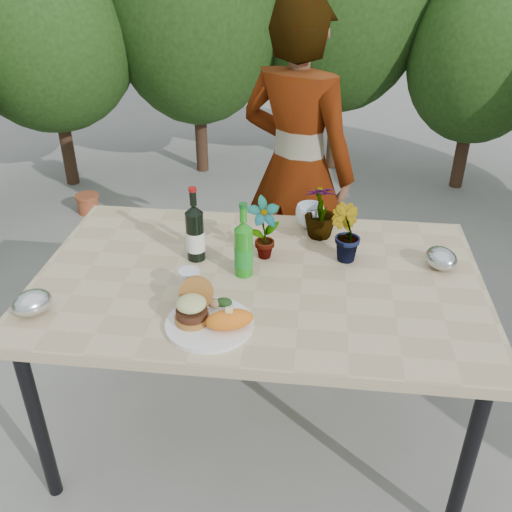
# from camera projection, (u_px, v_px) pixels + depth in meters

# --- Properties ---
(ground) EXTENTS (80.00, 80.00, 0.00)m
(ground) POSITION_uv_depth(u_px,v_px,m) (258.00, 423.00, 2.44)
(ground) COLOR slate
(ground) RESTS_ON ground
(patio_table) EXTENTS (1.60, 1.00, 0.75)m
(patio_table) POSITION_uv_depth(u_px,v_px,m) (259.00, 289.00, 2.09)
(patio_table) COLOR tan
(patio_table) RESTS_ON ground
(shrub_hedge) EXTENTS (6.89, 5.06, 2.28)m
(shrub_hedge) POSITION_uv_depth(u_px,v_px,m) (261.00, 65.00, 3.25)
(shrub_hedge) COLOR #382316
(shrub_hedge) RESTS_ON ground
(dinner_plate) EXTENTS (0.28, 0.28, 0.01)m
(dinner_plate) POSITION_uv_depth(u_px,v_px,m) (210.00, 324.00, 1.80)
(dinner_plate) COLOR white
(dinner_plate) RESTS_ON patio_table
(burger_stack) EXTENTS (0.11, 0.16, 0.11)m
(burger_stack) POSITION_uv_depth(u_px,v_px,m) (193.00, 306.00, 1.79)
(burger_stack) COLOR #B7722D
(burger_stack) RESTS_ON dinner_plate
(sweet_potato) EXTENTS (0.17, 0.12, 0.06)m
(sweet_potato) POSITION_uv_depth(u_px,v_px,m) (230.00, 320.00, 1.75)
(sweet_potato) COLOR orange
(sweet_potato) RESTS_ON dinner_plate
(grilled_veg) EXTENTS (0.08, 0.05, 0.03)m
(grilled_veg) POSITION_uv_depth(u_px,v_px,m) (220.00, 302.00, 1.87)
(grilled_veg) COLOR olive
(grilled_veg) RESTS_ON dinner_plate
(wine_bottle) EXTENTS (0.07, 0.07, 0.29)m
(wine_bottle) POSITION_uv_depth(u_px,v_px,m) (195.00, 233.00, 2.11)
(wine_bottle) COLOR black
(wine_bottle) RESTS_ON patio_table
(sparkling_water) EXTENTS (0.07, 0.07, 0.28)m
(sparkling_water) POSITION_uv_depth(u_px,v_px,m) (244.00, 249.00, 2.02)
(sparkling_water) COLOR #1C8518
(sparkling_water) RESTS_ON patio_table
(plastic_cup) EXTENTS (0.07, 0.07, 0.09)m
(plastic_cup) POSITION_uv_depth(u_px,v_px,m) (190.00, 283.00, 1.93)
(plastic_cup) COLOR silver
(plastic_cup) RESTS_ON patio_table
(seedling_left) EXTENTS (0.15, 0.13, 0.24)m
(seedling_left) POSITION_uv_depth(u_px,v_px,m) (264.00, 229.00, 2.11)
(seedling_left) COLOR #21561D
(seedling_left) RESTS_ON patio_table
(seedling_mid) EXTENTS (0.15, 0.15, 0.22)m
(seedling_mid) POSITION_uv_depth(u_px,v_px,m) (345.00, 233.00, 2.11)
(seedling_mid) COLOR #24531C
(seedling_mid) RESTS_ON patio_table
(seedling_right) EXTENTS (0.14, 0.14, 0.23)m
(seedling_right) POSITION_uv_depth(u_px,v_px,m) (321.00, 211.00, 2.26)
(seedling_right) COLOR #2E5C1F
(seedling_right) RESTS_ON patio_table
(blue_bowl) EXTENTS (0.15, 0.15, 0.09)m
(blue_bowl) POSITION_uv_depth(u_px,v_px,m) (310.00, 216.00, 2.37)
(blue_bowl) COLOR silver
(blue_bowl) RESTS_ON patio_table
(foil_packet_left) EXTENTS (0.17, 0.17, 0.08)m
(foil_packet_left) POSITION_uv_depth(u_px,v_px,m) (32.00, 303.00, 1.84)
(foil_packet_left) COLOR silver
(foil_packet_left) RESTS_ON patio_table
(foil_packet_right) EXTENTS (0.15, 0.17, 0.08)m
(foil_packet_right) POSITION_uv_depth(u_px,v_px,m) (441.00, 258.00, 2.09)
(foil_packet_right) COLOR #B5B8BC
(foil_packet_right) RESTS_ON patio_table
(person) EXTENTS (0.70, 0.60, 1.62)m
(person) POSITION_uv_depth(u_px,v_px,m) (297.00, 171.00, 2.76)
(person) COLOR #A06950
(person) RESTS_ON ground
(terracotta_pot) EXTENTS (0.17, 0.17, 0.14)m
(terracotta_pot) POSITION_uv_depth(u_px,v_px,m) (88.00, 203.00, 4.16)
(terracotta_pot) COLOR #A14929
(terracotta_pot) RESTS_ON ground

